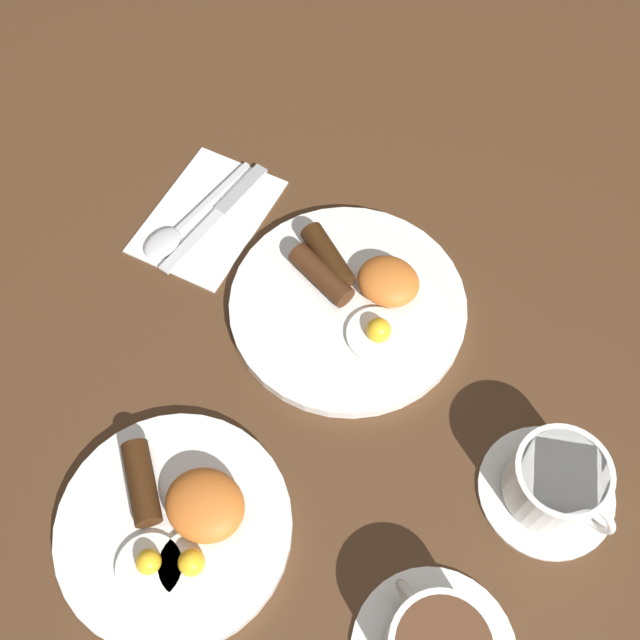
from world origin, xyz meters
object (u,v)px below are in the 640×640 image
(teacup_near, at_px, (555,483))
(spoon, at_px, (173,234))
(breakfast_plate_far, at_px, (178,523))
(knife, at_px, (221,211))
(breakfast_plate_near, at_px, (351,300))

(teacup_near, bearing_deg, spoon, -5.52)
(breakfast_plate_far, relative_size, knife, 1.21)
(teacup_near, bearing_deg, knife, -12.63)
(knife, bearing_deg, spoon, -22.52)
(breakfast_plate_near, bearing_deg, teacup_near, 163.69)
(teacup_near, relative_size, spoon, 0.75)
(breakfast_plate_far, distance_m, knife, 0.40)
(breakfast_plate_near, height_order, spoon, breakfast_plate_near)
(breakfast_plate_near, distance_m, teacup_near, 0.31)
(breakfast_plate_near, xyz_separation_m, spoon, (0.24, 0.03, -0.00))
(breakfast_plate_far, relative_size, teacup_near, 1.69)
(breakfast_plate_far, height_order, teacup_near, teacup_near)
(breakfast_plate_near, bearing_deg, knife, -7.37)
(breakfast_plate_near, bearing_deg, spoon, 8.05)
(breakfast_plate_near, distance_m, breakfast_plate_far, 0.32)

